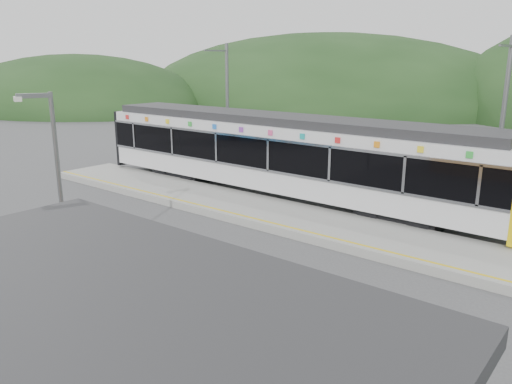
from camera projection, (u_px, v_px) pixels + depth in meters
The scene contains 8 objects.
ground at pixel (213, 239), 17.61m from camera, with size 120.00×120.00×0.00m, color #4C4C4F.
hills at pixel (441, 236), 17.84m from camera, with size 146.00×149.00×26.00m.
platform at pixel (270, 213), 20.06m from camera, with size 26.00×3.20×0.30m, color #9E9E99.
yellow_line at pixel (249, 217), 19.04m from camera, with size 26.00×0.10×0.01m, color yellow.
train at pixel (280, 153), 22.52m from camera, with size 20.44×3.01×3.74m.
catenary_mast_west at pixel (227, 107), 27.37m from camera, with size 0.18×1.80×7.00m.
catenary_mast_east at pixel (501, 127), 18.88m from camera, with size 0.18×1.80×7.00m.
lamp_post at pixel (54, 171), 13.60m from camera, with size 0.45×1.00×5.29m.
Camera 1 is at (11.60, -11.98, 6.08)m, focal length 35.00 mm.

